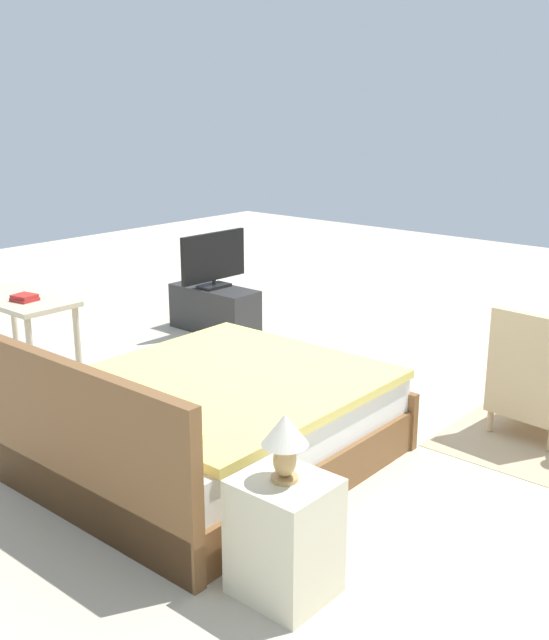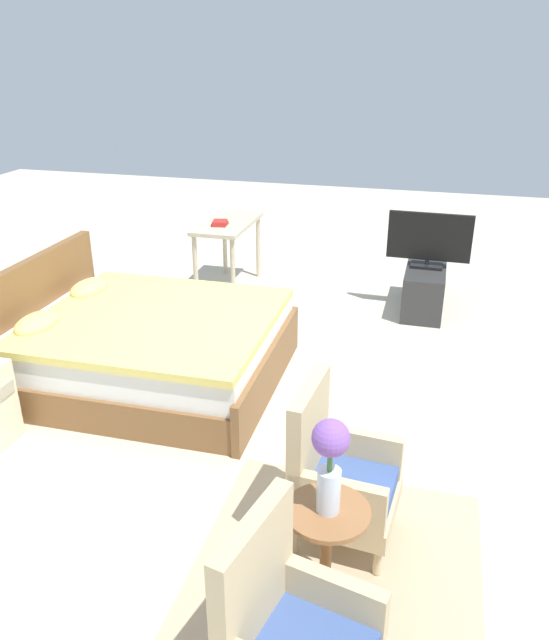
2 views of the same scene
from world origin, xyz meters
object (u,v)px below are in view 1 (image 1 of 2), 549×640
(armchair_by_window_right, at_px, (536,384))
(nightstand, at_px, (284,537))
(vanity_desk, at_px, (19,311))
(book_stack, at_px, (25,298))
(tv_stand, at_px, (215,309))
(table_lamp, at_px, (285,437))
(tv_flatscreen, at_px, (213,259))
(bed, at_px, (210,424))

(armchair_by_window_right, bearing_deg, nightstand, 85.97)
(vanity_desk, distance_m, book_stack, 0.21)
(nightstand, height_order, tv_stand, nightstand)
(armchair_by_window_right, height_order, nightstand, armchair_by_window_right)
(table_lamp, bearing_deg, armchair_by_window_right, -94.03)
(armchair_by_window_right, xyz_separation_m, tv_stand, (3.51, -0.32, -0.15))
(nightstand, distance_m, tv_flatscreen, 4.41)
(bed, bearing_deg, table_lamp, 150.15)
(armchair_by_window_right, height_order, tv_stand, armchair_by_window_right)
(nightstand, height_order, tv_flatscreen, tv_flatscreen)
(nightstand, height_order, table_lamp, table_lamp)
(nightstand, relative_size, book_stack, 3.03)
(tv_stand, distance_m, vanity_desk, 2.21)
(table_lamp, relative_size, tv_stand, 0.34)
(bed, xyz_separation_m, nightstand, (-1.20, 0.69, 0.00))
(bed, relative_size, nightstand, 3.53)
(tv_stand, bearing_deg, vanity_desk, 88.95)
(bed, xyz_separation_m, table_lamp, (-1.20, 0.69, 0.52))
(tv_flatscreen, distance_m, book_stack, 2.21)
(tv_stand, bearing_deg, tv_flatscreen, -1.32)
(tv_flatscreen, xyz_separation_m, book_stack, (-0.12, 2.20, 0.04))
(tv_stand, relative_size, book_stack, 4.85)
(nightstand, relative_size, vanity_desk, 0.58)
(bed, relative_size, table_lamp, 6.42)
(vanity_desk, bearing_deg, table_lamp, 168.72)
(table_lamp, xyz_separation_m, tv_flatscreen, (3.34, -2.84, -0.06))
(vanity_desk, bearing_deg, armchair_by_window_right, -152.41)
(nightstand, bearing_deg, book_stack, -11.25)
(tv_stand, bearing_deg, book_stack, 93.00)
(nightstand, bearing_deg, table_lamp, 90.00)
(tv_flatscreen, xyz_separation_m, vanity_desk, (0.04, 2.17, -0.10))
(armchair_by_window_right, height_order, vanity_desk, armchair_by_window_right)
(nightstand, bearing_deg, vanity_desk, -11.27)
(table_lamp, height_order, vanity_desk, table_lamp)
(table_lamp, distance_m, tv_stand, 4.42)
(table_lamp, height_order, tv_stand, table_lamp)
(armchair_by_window_right, bearing_deg, tv_flatscreen, -5.13)
(armchair_by_window_right, xyz_separation_m, nightstand, (0.18, 2.53, -0.08))
(bed, xyz_separation_m, book_stack, (2.02, 0.05, 0.51))
(tv_stand, xyz_separation_m, book_stack, (-0.12, 2.20, 0.57))
(armchair_by_window_right, height_order, table_lamp, table_lamp)
(table_lamp, xyz_separation_m, tv_stand, (3.33, -2.84, -0.58))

